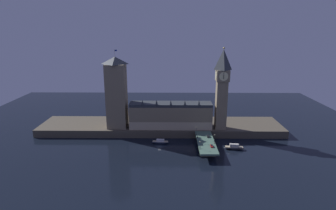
% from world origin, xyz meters
% --- Properties ---
extents(ground_plane, '(400.00, 400.00, 0.00)m').
position_xyz_m(ground_plane, '(0.00, 0.00, 0.00)').
color(ground_plane, black).
extents(embankment, '(220.00, 42.00, 6.60)m').
position_xyz_m(embankment, '(0.00, 39.00, 3.30)').
color(embankment, '#4C4438').
rests_on(embankment, ground_plane).
extents(parliament_hall, '(71.73, 17.08, 26.58)m').
position_xyz_m(parliament_hall, '(8.98, 28.87, 17.66)').
color(parliament_hall, '#7F7056').
rests_on(parliament_hall, embankment).
extents(clock_tower, '(11.28, 11.39, 70.23)m').
position_xyz_m(clock_tower, '(52.43, 26.07, 43.79)').
color(clock_tower, '#7F7056').
rests_on(clock_tower, embankment).
extents(victoria_tower, '(16.95, 16.95, 68.05)m').
position_xyz_m(victoria_tower, '(-38.20, 29.81, 37.74)').
color(victoria_tower, '#7F7056').
rests_on(victoria_tower, embankment).
extents(bridge, '(13.35, 46.00, 6.70)m').
position_xyz_m(bridge, '(36.50, -5.00, 4.66)').
color(bridge, '#476656').
rests_on(bridge, ground_plane).
extents(car_southbound_lead, '(1.86, 4.17, 1.56)m').
position_xyz_m(car_southbound_lead, '(39.44, -15.07, 7.43)').
color(car_southbound_lead, red).
rests_on(car_southbound_lead, bridge).
extents(car_southbound_trail, '(2.05, 4.55, 1.46)m').
position_xyz_m(car_southbound_trail, '(39.44, 4.70, 7.39)').
color(car_southbound_trail, black).
rests_on(car_southbound_trail, bridge).
extents(pedestrian_near_rail, '(0.38, 0.38, 1.61)m').
position_xyz_m(pedestrian_near_rail, '(30.62, -17.82, 7.55)').
color(pedestrian_near_rail, black).
rests_on(pedestrian_near_rail, bridge).
extents(pedestrian_mid_walk, '(0.38, 0.38, 1.62)m').
position_xyz_m(pedestrian_mid_walk, '(42.37, -9.34, 7.55)').
color(pedestrian_mid_walk, black).
rests_on(pedestrian_mid_walk, bridge).
extents(pedestrian_far_rail, '(0.38, 0.38, 1.68)m').
position_xyz_m(pedestrian_far_rail, '(30.62, 2.35, 7.59)').
color(pedestrian_far_rail, black).
rests_on(pedestrian_far_rail, bridge).
extents(street_lamp_near, '(1.34, 0.60, 6.36)m').
position_xyz_m(street_lamp_near, '(30.22, -19.72, 10.68)').
color(street_lamp_near, '#2D3333').
rests_on(street_lamp_near, bridge).
extents(street_lamp_mid, '(1.34, 0.60, 6.10)m').
position_xyz_m(street_lamp_mid, '(42.77, -5.00, 10.52)').
color(street_lamp_mid, '#2D3333').
rests_on(street_lamp_mid, bridge).
extents(street_lamp_far, '(1.34, 0.60, 6.98)m').
position_xyz_m(street_lamp_far, '(30.22, 9.72, 11.07)').
color(street_lamp_far, '#2D3333').
rests_on(street_lamp_far, bridge).
extents(boat_upstream, '(14.63, 5.32, 3.46)m').
position_xyz_m(boat_upstream, '(0.55, 7.19, 1.26)').
color(boat_upstream, '#1E2842').
rests_on(boat_upstream, ground_plane).
extents(boat_downstream, '(15.79, 5.74, 4.55)m').
position_xyz_m(boat_downstream, '(58.60, -4.50, 1.66)').
color(boat_downstream, '#28282D').
rests_on(boat_downstream, ground_plane).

